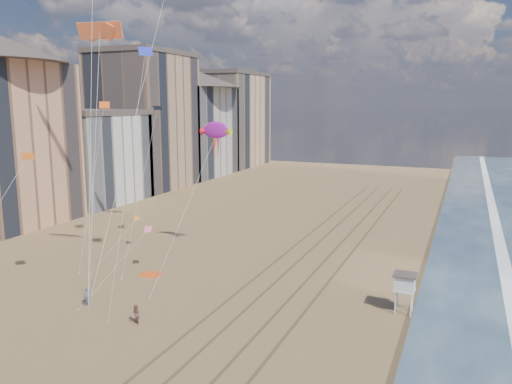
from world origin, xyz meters
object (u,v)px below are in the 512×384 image
Objects in this scene: kite_flyer_a at (87,297)px; kite_flyer_b at (136,315)px; show_kite at (216,130)px; grounded_kite at (151,274)px; lifeguard_stand at (405,283)px.

kite_flyer_a is 6.52m from kite_flyer_b.
grounded_kite is at bearing -114.84° from show_kite.
kite_flyer_a is at bearing -158.90° from kite_flyer_b.
show_kite reaches higher than kite_flyer_a.
grounded_kite is at bearing 45.59° from kite_flyer_a.
lifeguard_stand is 23.07m from kite_flyer_b.
lifeguard_stand is 26.15m from grounded_kite.
kite_flyer_a is (-0.49, -9.08, 0.77)m from grounded_kite.
grounded_kite is 17.47m from show_kite.
kite_flyer_b is at bearing -151.14° from lifeguard_stand.
kite_flyer_b is at bearing -54.05° from kite_flyer_a.
kite_flyer_b reaches higher than grounded_kite.
kite_flyer_a reaches higher than kite_flyer_b.
grounded_kite is (-26.01, -0.58, -2.62)m from lifeguard_stand.
lifeguard_stand reaches higher than grounded_kite.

